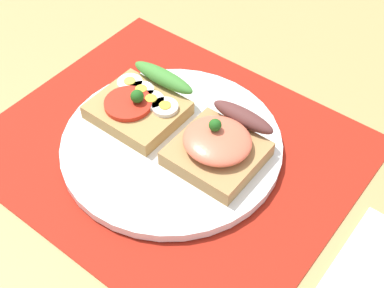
# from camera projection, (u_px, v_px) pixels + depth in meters

# --- Properties ---
(ground_plane) EXTENTS (1.20, 0.90, 0.03)m
(ground_plane) POSITION_uv_depth(u_px,v_px,m) (172.00, 158.00, 0.63)
(ground_plane) COLOR tan
(placemat) EXTENTS (0.41, 0.35, 0.00)m
(placemat) POSITION_uv_depth(u_px,v_px,m) (172.00, 148.00, 0.62)
(placemat) COLOR maroon
(placemat) RESTS_ON ground_plane
(plate) EXTENTS (0.26, 0.26, 0.01)m
(plate) POSITION_uv_depth(u_px,v_px,m) (172.00, 144.00, 0.61)
(plate) COLOR white
(plate) RESTS_ON placemat
(sandwich_egg_tomato) EXTENTS (0.10, 0.10, 0.04)m
(sandwich_egg_tomato) POSITION_uv_depth(u_px,v_px,m) (141.00, 104.00, 0.63)
(sandwich_egg_tomato) COLOR #AC854B
(sandwich_egg_tomato) RESTS_ON plate
(sandwich_salmon) EXTENTS (0.09, 0.11, 0.05)m
(sandwich_salmon) POSITION_uv_depth(u_px,v_px,m) (220.00, 145.00, 0.58)
(sandwich_salmon) COLOR #A67E4A
(sandwich_salmon) RESTS_ON plate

